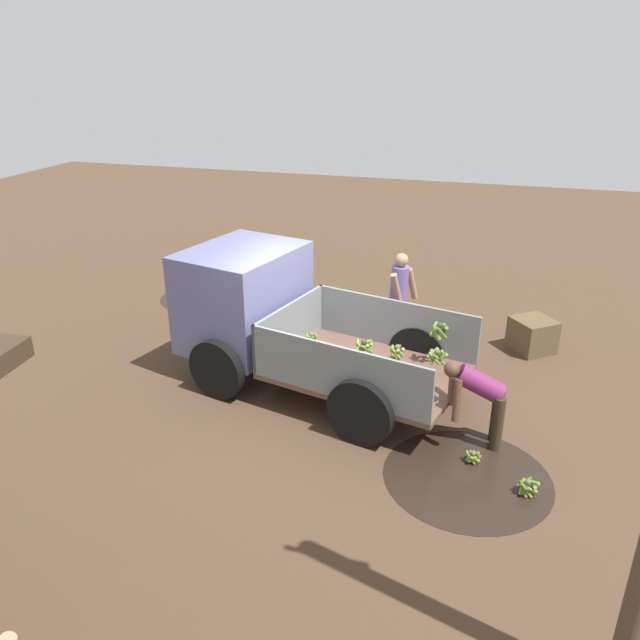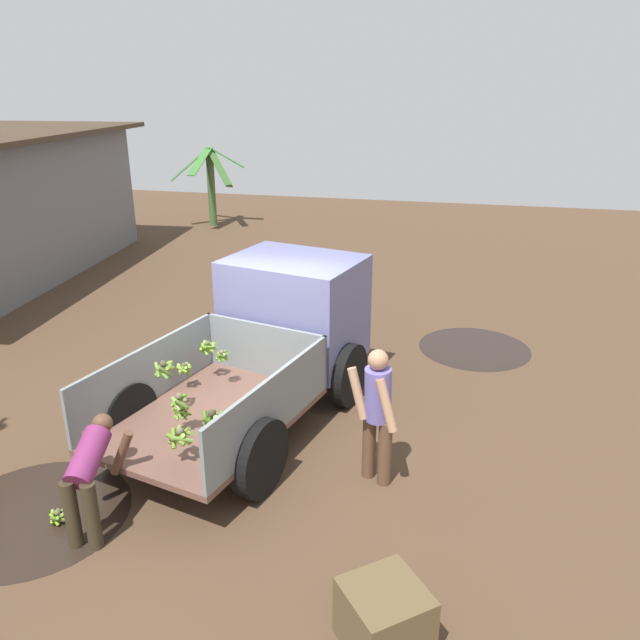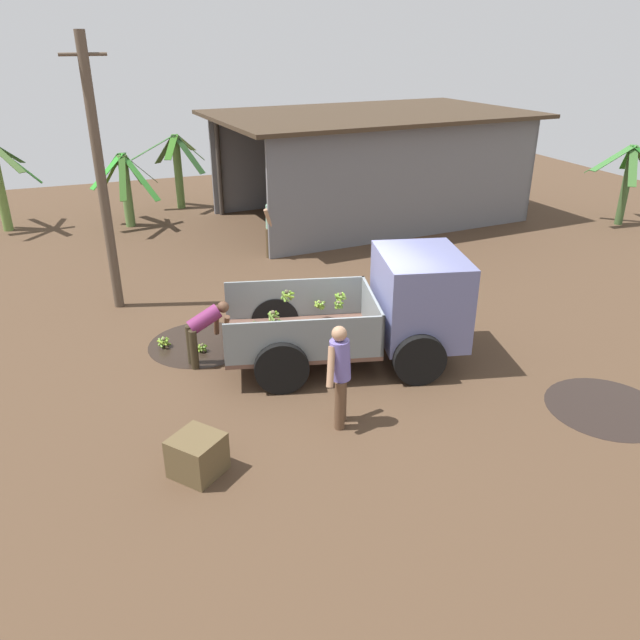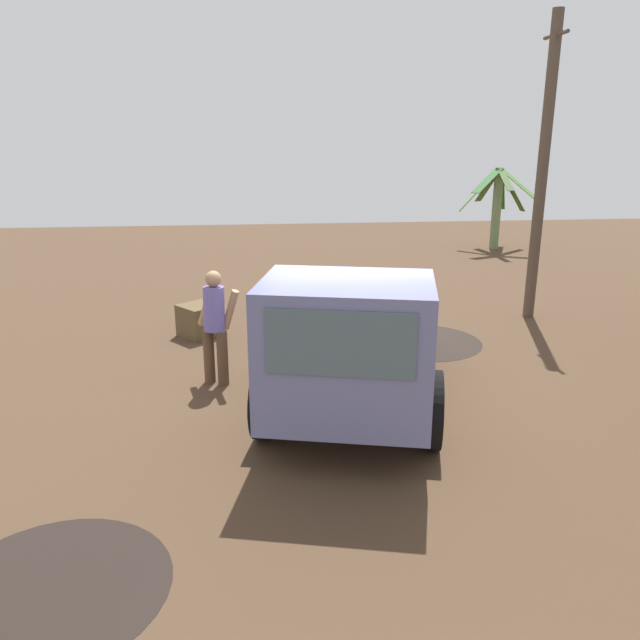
{
  "view_description": "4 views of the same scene",
  "coord_description": "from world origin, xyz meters",
  "px_view_note": "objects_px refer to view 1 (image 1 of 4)",
  "views": [
    {
      "loc": [
        -2.57,
        8.31,
        4.9
      ],
      "look_at": [
        -0.34,
        0.87,
        1.56
      ],
      "focal_mm": 35.0,
      "sensor_mm": 36.0,
      "label": 1
    },
    {
      "loc": [
        -7.33,
        -2.78,
        4.54
      ],
      "look_at": [
        0.29,
        -0.98,
        1.53
      ],
      "focal_mm": 35.0,
      "sensor_mm": 36.0,
      "label": 2
    },
    {
      "loc": [
        -4.21,
        -9.73,
        5.72
      ],
      "look_at": [
        -0.62,
        -0.2,
        1.03
      ],
      "focal_mm": 35.0,
      "sensor_mm": 36.0,
      "label": 3
    },
    {
      "loc": [
        7.94,
        -1.35,
        3.64
      ],
      "look_at": [
        0.8,
        -0.58,
        1.47
      ],
      "focal_mm": 35.0,
      "sensor_mm": 36.0,
      "label": 4
    }
  ],
  "objects_px": {
    "person_worker_loading": "(480,395)",
    "banana_bunch_on_ground_1": "(473,456)",
    "person_foreground_visitor": "(399,295)",
    "cargo_truck": "(266,312)",
    "banana_bunch_on_ground_0": "(528,486)",
    "wooden_crate_0": "(532,335)"
  },
  "relations": [
    {
      "from": "person_foreground_visitor",
      "to": "banana_bunch_on_ground_0",
      "type": "relative_size",
      "value": 6.09
    },
    {
      "from": "person_foreground_visitor",
      "to": "person_worker_loading",
      "type": "height_order",
      "value": "person_foreground_visitor"
    },
    {
      "from": "person_worker_loading",
      "to": "wooden_crate_0",
      "type": "height_order",
      "value": "person_worker_loading"
    },
    {
      "from": "person_foreground_visitor",
      "to": "person_worker_loading",
      "type": "xyz_separation_m",
      "value": [
        -1.58,
        2.78,
        -0.23
      ]
    },
    {
      "from": "person_worker_loading",
      "to": "banana_bunch_on_ground_1",
      "type": "height_order",
      "value": "person_worker_loading"
    },
    {
      "from": "cargo_truck",
      "to": "person_foreground_visitor",
      "type": "xyz_separation_m",
      "value": [
        -1.84,
        -1.72,
        -0.14
      ]
    },
    {
      "from": "cargo_truck",
      "to": "banana_bunch_on_ground_0",
      "type": "relative_size",
      "value": 16.57
    },
    {
      "from": "banana_bunch_on_ground_1",
      "to": "banana_bunch_on_ground_0",
      "type": "bearing_deg",
      "value": 145.42
    },
    {
      "from": "banana_bunch_on_ground_0",
      "to": "banana_bunch_on_ground_1",
      "type": "relative_size",
      "value": 1.32
    },
    {
      "from": "person_worker_loading",
      "to": "wooden_crate_0",
      "type": "xyz_separation_m",
      "value": [
        -0.76,
        -3.21,
        -0.44
      ]
    },
    {
      "from": "cargo_truck",
      "to": "banana_bunch_on_ground_1",
      "type": "bearing_deg",
      "value": 169.46
    },
    {
      "from": "person_foreground_visitor",
      "to": "banana_bunch_on_ground_0",
      "type": "distance_m",
      "value": 4.43
    },
    {
      "from": "person_foreground_visitor",
      "to": "wooden_crate_0",
      "type": "distance_m",
      "value": 2.47
    },
    {
      "from": "person_worker_loading",
      "to": "banana_bunch_on_ground_0",
      "type": "xyz_separation_m",
      "value": [
        -0.67,
        0.94,
        -0.62
      ]
    },
    {
      "from": "banana_bunch_on_ground_0",
      "to": "cargo_truck",
      "type": "bearing_deg",
      "value": -26.03
    },
    {
      "from": "banana_bunch_on_ground_1",
      "to": "wooden_crate_0",
      "type": "height_order",
      "value": "wooden_crate_0"
    },
    {
      "from": "person_foreground_visitor",
      "to": "cargo_truck",
      "type": "bearing_deg",
      "value": -107.73
    },
    {
      "from": "person_worker_loading",
      "to": "banana_bunch_on_ground_1",
      "type": "relative_size",
      "value": 5.54
    },
    {
      "from": "cargo_truck",
      "to": "banana_bunch_on_ground_1",
      "type": "xyz_separation_m",
      "value": [
        -3.42,
        1.54,
        -1.01
      ]
    },
    {
      "from": "wooden_crate_0",
      "to": "cargo_truck",
      "type": "bearing_deg",
      "value": 27.24
    },
    {
      "from": "person_worker_loading",
      "to": "wooden_crate_0",
      "type": "bearing_deg",
      "value": -108.78
    },
    {
      "from": "banana_bunch_on_ground_0",
      "to": "wooden_crate_0",
      "type": "relative_size",
      "value": 0.44
    }
  ]
}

